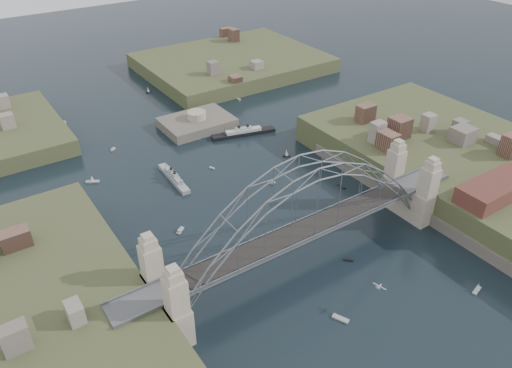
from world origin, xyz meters
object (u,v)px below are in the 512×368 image
object	(u,v)px
bridge	(306,214)
naval_cruiser_far	(57,133)
fort_island	(197,128)
naval_cruiser_near	(174,178)
ocean_liner	(244,133)
wharf_shed	(496,189)

from	to	relation	value
bridge	naval_cruiser_far	distance (m)	94.00
bridge	fort_island	bearing A→B (deg)	80.27
bridge	naval_cruiser_near	xyz separation A→B (m)	(-8.64, 44.88, -11.56)
naval_cruiser_far	ocean_liner	world-z (taller)	naval_cruiser_far
wharf_shed	ocean_liner	size ratio (longest dim) A/B	0.97
fort_island	naval_cruiser_far	distance (m)	43.94
wharf_shed	naval_cruiser_near	bearing A→B (deg)	131.80
naval_cruiser_near	wharf_shed	bearing A→B (deg)	-48.20
wharf_shed	ocean_liner	xyz separation A→B (m)	(-22.64, 70.81, -9.22)
fort_island	wharf_shed	xyz separation A→B (m)	(32.00, -84.00, 10.34)
naval_cruiser_far	wharf_shed	bearing A→B (deg)	-55.26
naval_cruiser_far	ocean_liner	xyz separation A→B (m)	(48.89, -32.33, -0.09)
bridge	fort_island	world-z (taller)	bridge
fort_island	naval_cruiser_near	world-z (taller)	fort_island
fort_island	ocean_liner	size ratio (longest dim) A/B	1.07
fort_island	naval_cruiser_near	xyz separation A→B (m)	(-20.64, -25.12, 1.11)
ocean_liner	fort_island	bearing A→B (deg)	125.36
wharf_shed	ocean_liner	world-z (taller)	wharf_shed
wharf_shed	fort_island	bearing A→B (deg)	110.85
naval_cruiser_far	bridge	bearing A→B (deg)	-72.84
naval_cruiser_near	bridge	bearing A→B (deg)	-79.10
wharf_shed	naval_cruiser_near	distance (m)	79.52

